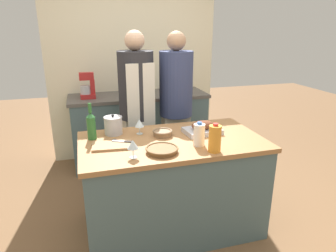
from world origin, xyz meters
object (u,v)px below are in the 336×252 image
(wine_glass_right, at_px, (139,123))
(stand_mixer, at_px, (87,88))
(cutting_board, at_px, (112,145))
(knife_paring, at_px, (123,141))
(wine_glass_left, at_px, (133,145))
(condiment_bottle_short, at_px, (131,87))
(wine_bottle_green, at_px, (91,125))
(stock_pot, at_px, (113,125))
(mixing_bowl, at_px, (163,133))
(milk_jug, at_px, (199,135))
(roasting_pan, at_px, (202,129))
(wicker_basket, at_px, (162,150))
(person_cook_guest, at_px, (176,104))
(knife_chef, at_px, (105,142))
(juice_jug, at_px, (215,139))
(person_cook_aproned, at_px, (137,106))
(condiment_bottle_tall, at_px, (142,88))

(wine_glass_right, height_order, stand_mixer, stand_mixer)
(cutting_board, height_order, knife_paring, knife_paring)
(wine_glass_left, height_order, wine_glass_right, wine_glass_left)
(condiment_bottle_short, bearing_deg, wine_bottle_green, -111.64)
(wine_bottle_green, bearing_deg, knife_paring, -38.16)
(stock_pot, relative_size, stand_mixer, 0.58)
(mixing_bowl, xyz_separation_m, wine_glass_left, (-0.33, -0.39, 0.07))
(milk_jug, relative_size, stand_mixer, 0.62)
(roasting_pan, distance_m, stock_pot, 0.80)
(wine_bottle_green, bearing_deg, wine_glass_right, 1.41)
(roasting_pan, xyz_separation_m, cutting_board, (-0.81, -0.09, -0.04))
(wicker_basket, distance_m, person_cook_guest, 1.12)
(roasting_pan, xyz_separation_m, condiment_bottle_short, (-0.38, 1.59, 0.10))
(cutting_board, distance_m, wine_glass_left, 0.30)
(condiment_bottle_short, bearing_deg, wine_glass_left, -99.00)
(mixing_bowl, relative_size, milk_jug, 0.89)
(knife_chef, relative_size, condiment_bottle_short, 1.24)
(juice_jug, bearing_deg, knife_chef, 151.47)
(milk_jug, distance_m, condiment_bottle_short, 1.86)
(cutting_board, bearing_deg, knife_chef, 112.73)
(milk_jug, xyz_separation_m, knife_chef, (-0.72, 0.28, -0.09))
(wicker_basket, xyz_separation_m, milk_jug, (0.32, 0.05, 0.07))
(stand_mixer, bearing_deg, person_cook_guest, -36.00)
(wine_glass_left, xyz_separation_m, wine_glass_right, (0.14, 0.49, -0.00))
(stock_pot, xyz_separation_m, person_cook_aproned, (0.31, 0.52, 0.02))
(person_cook_guest, bearing_deg, knife_chef, -138.11)
(mixing_bowl, relative_size, juice_jug, 0.78)
(stand_mixer, bearing_deg, wicker_basket, -74.10)
(wine_glass_right, distance_m, stand_mixer, 1.31)
(cutting_board, bearing_deg, knife_paring, 20.12)
(wicker_basket, height_order, condiment_bottle_short, condiment_bottle_short)
(cutting_board, relative_size, condiment_bottle_short, 1.98)
(cutting_board, relative_size, wine_bottle_green, 1.06)
(juice_jug, xyz_separation_m, wine_glass_right, (-0.48, 0.55, -0.01))
(wine_glass_left, relative_size, condiment_bottle_short, 0.83)
(cutting_board, relative_size, stand_mixer, 1.05)
(wine_glass_right, distance_m, knife_chef, 0.35)
(knife_chef, bearing_deg, person_cook_aproned, 60.57)
(wine_glass_right, relative_size, person_cook_guest, 0.08)
(roasting_pan, xyz_separation_m, person_cook_aproned, (-0.46, 0.73, 0.06))
(stand_mixer, distance_m, condiment_bottle_short, 0.60)
(stand_mixer, bearing_deg, condiment_bottle_short, 19.28)
(stock_pot, height_order, milk_jug, milk_jug)
(knife_chef, height_order, condiment_bottle_tall, condiment_bottle_tall)
(person_cook_aproned, bearing_deg, person_cook_guest, -6.30)
(milk_jug, bearing_deg, cutting_board, 165.83)
(wine_bottle_green, xyz_separation_m, condiment_bottle_short, (0.58, 1.46, 0.02))
(juice_jug, xyz_separation_m, wine_bottle_green, (-0.89, 0.54, 0.02))
(wicker_basket, xyz_separation_m, wine_bottle_green, (-0.50, 0.44, 0.10))
(cutting_board, bearing_deg, wine_bottle_green, 123.77)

